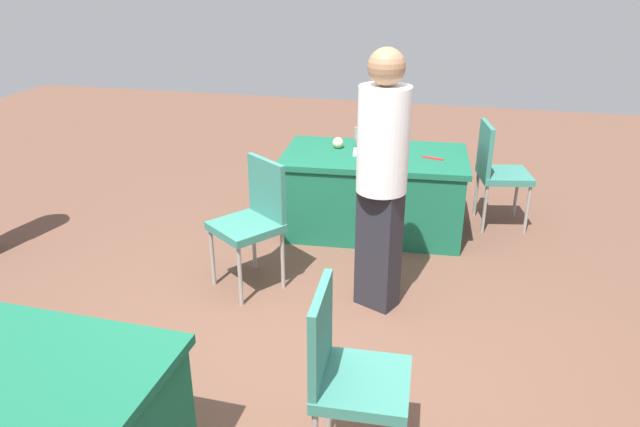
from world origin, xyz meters
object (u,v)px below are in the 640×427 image
table_foreground (374,192)px  chair_tucked_right (253,216)px  laptop_silver (372,148)px  person_presenter (382,170)px  yarn_ball (338,143)px  chair_aisle (347,370)px  scissors_red (433,158)px  table_mid_left (0,419)px  chair_tucked_left (497,168)px

table_foreground → chair_tucked_right: chair_tucked_right is taller
laptop_silver → table_foreground: bearing=121.4°
person_presenter → yarn_ball: bearing=-42.2°
yarn_ball → table_foreground: bearing=165.3°
person_presenter → table_foreground: bearing=-55.1°
chair_aisle → yarn_ball: chair_aisle is taller
table_foreground → scissors_red: size_ratio=9.31×
table_mid_left → chair_tucked_left: (-2.33, -3.60, 0.20)m
table_mid_left → chair_tucked_right: chair_tucked_right is taller
table_mid_left → laptop_silver: laptop_silver is taller
laptop_silver → table_mid_left: bearing=62.2°
chair_tucked_right → chair_aisle: size_ratio=1.01×
chair_tucked_left → chair_tucked_right: chair_tucked_right is taller
table_foreground → chair_tucked_left: size_ratio=1.72×
scissors_red → person_presenter: bearing=-86.4°
chair_tucked_right → chair_aisle: 1.87m
scissors_red → chair_tucked_right: bearing=-120.1°
chair_aisle → scissors_red: 2.76m
chair_tucked_right → scissors_red: 1.71m
table_foreground → table_mid_left: 3.48m
chair_tucked_right → person_presenter: size_ratio=0.54×
scissors_red → table_foreground: bearing=-166.1°
person_presenter → laptop_silver: 1.37m
chair_tucked_right → yarn_ball: size_ratio=9.85×
table_mid_left → chair_tucked_left: 4.29m
chair_tucked_right → yarn_ball: bearing=-69.6°
chair_tucked_left → yarn_ball: 1.47m
chair_aisle → table_foreground: bearing=-176.8°
table_foreground → chair_tucked_right: 1.41m
chair_tucked_left → scissors_red: size_ratio=5.40×
chair_tucked_left → chair_tucked_right: bearing=-60.2°
table_mid_left → person_presenter: 2.55m
chair_tucked_left → chair_aisle: bearing=-25.1°
table_mid_left → chair_tucked_right: 2.13m
table_foreground → person_presenter: size_ratio=0.92×
table_mid_left → yarn_ball: 3.48m
chair_tucked_left → chair_tucked_right: (1.80, 1.55, 0.01)m
scissors_red → yarn_ball: bearing=-171.4°
table_foreground → yarn_ball: size_ratio=16.88×
table_mid_left → chair_tucked_left: size_ratio=1.73×
table_foreground → laptop_silver: bearing=-51.0°
person_presenter → chair_tucked_right: bearing=20.0°
table_foreground → yarn_ball: bearing=-14.7°
table_foreground → chair_tucked_right: bearing=58.8°
table_foreground → laptop_silver: 0.41m
yarn_ball → laptop_silver: bearing=172.0°
chair_tucked_right → chair_tucked_left: bearing=-102.7°
table_mid_left → yarn_ball: bearing=-105.1°
table_mid_left → person_presenter: size_ratio=0.92×
chair_tucked_left → scissors_red: bearing=-67.6°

